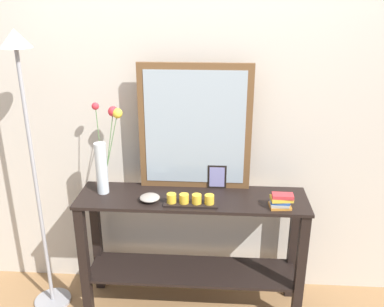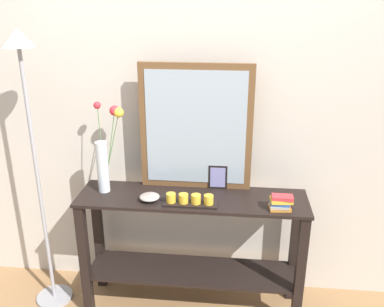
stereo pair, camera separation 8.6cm
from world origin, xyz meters
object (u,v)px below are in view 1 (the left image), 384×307
object	(u,v)px
mirror_leaning	(195,128)
candle_tray	(190,200)
tall_vase_left	(104,154)
picture_frame_small	(217,177)
decorative_bowl	(150,198)
book_stack	(281,201)
console_table	(192,240)
floor_lamp	(28,133)

from	to	relation	value
mirror_leaning	candle_tray	size ratio (longest dim) A/B	2.48
tall_vase_left	candle_tray	world-z (taller)	tall_vase_left
mirror_leaning	picture_frame_small	xyz separation A→B (m)	(0.14, -0.01, -0.32)
tall_vase_left	decorative_bowl	size ratio (longest dim) A/B	4.57
picture_frame_small	book_stack	xyz separation A→B (m)	(0.37, -0.24, -0.03)
picture_frame_small	decorative_bowl	bearing A→B (deg)	-152.08
mirror_leaning	picture_frame_small	distance (m)	0.35
mirror_leaning	candle_tray	bearing A→B (deg)	-92.45
candle_tray	book_stack	world-z (taller)	book_stack
mirror_leaning	picture_frame_small	size ratio (longest dim) A/B	5.06
decorative_bowl	candle_tray	bearing A→B (deg)	-6.72
picture_frame_small	book_stack	distance (m)	0.44
mirror_leaning	tall_vase_left	size ratio (longest dim) A/B	1.43
console_table	book_stack	distance (m)	0.63
picture_frame_small	decorative_bowl	distance (m)	0.45
console_table	picture_frame_small	size ratio (longest dim) A/B	9.01
tall_vase_left	picture_frame_small	world-z (taller)	tall_vase_left
book_stack	console_table	bearing A→B (deg)	168.72
decorative_bowl	picture_frame_small	bearing A→B (deg)	27.92
floor_lamp	mirror_leaning	bearing A→B (deg)	11.32
candle_tray	book_stack	bearing A→B (deg)	-0.27
picture_frame_small	book_stack	size ratio (longest dim) A/B	1.16
mirror_leaning	tall_vase_left	xyz separation A→B (m)	(-0.55, -0.10, -0.15)
tall_vase_left	mirror_leaning	bearing A→B (deg)	10.59
console_table	candle_tray	size ratio (longest dim) A/B	4.42
book_stack	floor_lamp	distance (m)	1.51
tall_vase_left	candle_tray	xyz separation A→B (m)	(0.54, -0.15, -0.22)
tall_vase_left	candle_tray	bearing A→B (deg)	-15.47
picture_frame_small	floor_lamp	xyz separation A→B (m)	(-1.10, -0.18, 0.33)
decorative_bowl	book_stack	xyz separation A→B (m)	(0.77, -0.03, 0.02)
console_table	candle_tray	xyz separation A→B (m)	(-0.00, -0.10, 0.33)
candle_tray	floor_lamp	bearing A→B (deg)	176.45
candle_tray	mirror_leaning	bearing A→B (deg)	87.55
decorative_bowl	floor_lamp	distance (m)	0.80
decorative_bowl	floor_lamp	size ratio (longest dim) A/B	0.07
tall_vase_left	book_stack	xyz separation A→B (m)	(1.06, -0.15, -0.20)
tall_vase_left	decorative_bowl	distance (m)	0.39
candle_tray	console_table	bearing A→B (deg)	88.48
candle_tray	book_stack	xyz separation A→B (m)	(0.52, -0.00, 0.02)
decorative_bowl	floor_lamp	bearing A→B (deg)	177.56
console_table	mirror_leaning	bearing A→B (deg)	86.92
tall_vase_left	floor_lamp	distance (m)	0.45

